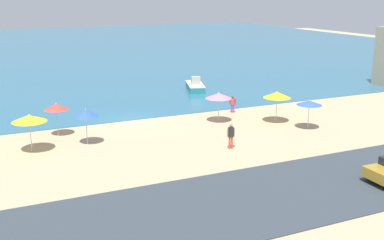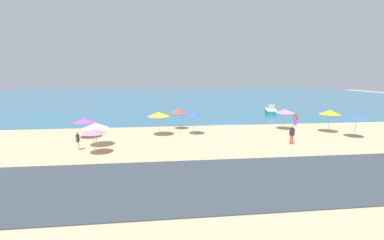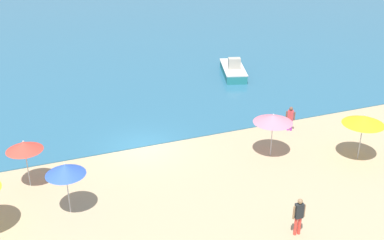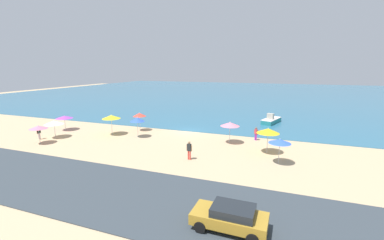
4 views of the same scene
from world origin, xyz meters
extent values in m
plane|color=tan|center=(0.00, 0.00, 0.00)|extent=(160.00, 160.00, 0.00)
cube|color=#2C6584|center=(0.00, 55.00, 0.03)|extent=(150.00, 110.00, 0.05)
cube|color=#333C43|center=(0.00, -18.00, 0.03)|extent=(80.00, 8.00, 0.06)
cylinder|color=#B2B2B7|center=(12.00, -8.32, 1.00)|extent=(0.05, 0.05, 2.01)
cone|color=blue|center=(12.00, -8.32, 2.14)|extent=(1.99, 1.99, 0.36)
sphere|color=silver|center=(12.00, -8.32, 2.35)|extent=(0.08, 0.08, 0.08)
cylinder|color=#B2B2B7|center=(-6.43, -1.92, 1.04)|extent=(0.05, 0.05, 2.09)
cone|color=#E84334|center=(-6.43, -1.92, 2.26)|extent=(1.79, 1.79, 0.45)
sphere|color=silver|center=(-6.43, -1.92, 2.52)|extent=(0.08, 0.08, 0.08)
cylinder|color=#B2B2B7|center=(-8.70, -5.03, 1.09)|extent=(0.05, 0.05, 2.19)
cone|color=yellow|center=(-8.70, -5.03, 2.37)|extent=(2.33, 2.33, 0.46)
sphere|color=silver|center=(-8.70, -5.03, 2.63)|extent=(0.08, 0.08, 0.08)
cylinder|color=#B2B2B7|center=(-4.88, -4.95, 1.04)|extent=(0.05, 0.05, 2.09)
cone|color=blue|center=(-4.88, -4.95, 2.28)|extent=(1.80, 1.80, 0.50)
sphere|color=silver|center=(-4.88, -4.95, 2.56)|extent=(0.08, 0.08, 0.08)
cylinder|color=#B2B2B7|center=(6.45, -3.53, 1.05)|extent=(0.05, 0.05, 2.10)
cone|color=pink|center=(6.45, -3.53, 2.26)|extent=(2.18, 2.18, 0.44)
sphere|color=silver|center=(6.45, -3.53, 2.51)|extent=(0.08, 0.08, 0.08)
cylinder|color=#B2B2B7|center=(10.78, -5.64, 1.09)|extent=(0.05, 0.05, 2.17)
cone|color=yellow|center=(10.78, -5.64, 2.37)|extent=(2.27, 2.27, 0.49)
sphere|color=silver|center=(10.78, -5.64, 2.64)|extent=(0.08, 0.08, 0.08)
cylinder|color=#E34236|center=(4.06, -10.12, 0.44)|extent=(0.14, 0.14, 0.87)
cylinder|color=#E34236|center=(3.88, -10.11, 0.44)|extent=(0.14, 0.14, 0.87)
cube|color=#25282B|center=(3.97, -10.12, 1.22)|extent=(0.38, 0.25, 0.69)
sphere|color=#9A734E|center=(3.97, -10.12, 1.69)|extent=(0.22, 0.22, 0.22)
cylinder|color=#9A734E|center=(4.21, -10.14, 1.17)|extent=(0.09, 0.09, 0.62)
cylinder|color=#9A734E|center=(3.74, -10.10, 1.17)|extent=(0.09, 0.09, 0.62)
cylinder|color=purple|center=(9.08, -1.10, 0.38)|extent=(0.14, 0.14, 0.75)
cylinder|color=purple|center=(9.22, -1.21, 0.38)|extent=(0.14, 0.14, 0.75)
cube|color=#C73E43|center=(9.15, -1.15, 1.05)|extent=(0.42, 0.39, 0.60)
sphere|color=brown|center=(9.15, -1.15, 1.48)|extent=(0.22, 0.22, 0.22)
cylinder|color=brown|center=(8.96, -1.01, 1.00)|extent=(0.09, 0.09, 0.54)
cylinder|color=brown|center=(9.34, -1.30, 1.00)|extent=(0.09, 0.09, 0.54)
cylinder|color=black|center=(8.47, -18.60, 0.38)|extent=(0.64, 0.23, 0.64)
cube|color=teal|center=(10.33, 9.35, 0.36)|extent=(2.88, 4.81, 0.63)
cube|color=teal|center=(11.07, 11.71, 0.43)|extent=(0.98, 0.69, 0.38)
cube|color=silver|center=(10.33, 9.35, 0.72)|extent=(2.96, 4.83, 0.08)
cube|color=#B2AD9E|center=(10.19, 8.92, 1.15)|extent=(1.09, 0.86, 0.95)
camera|label=1|loc=(-11.77, -37.95, 10.64)|focal=45.00mm
camera|label=2|loc=(-8.20, -32.77, 6.47)|focal=24.00mm
camera|label=3|loc=(-6.34, -24.09, 13.17)|focal=45.00mm
camera|label=4|loc=(12.23, -31.80, 8.69)|focal=24.00mm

